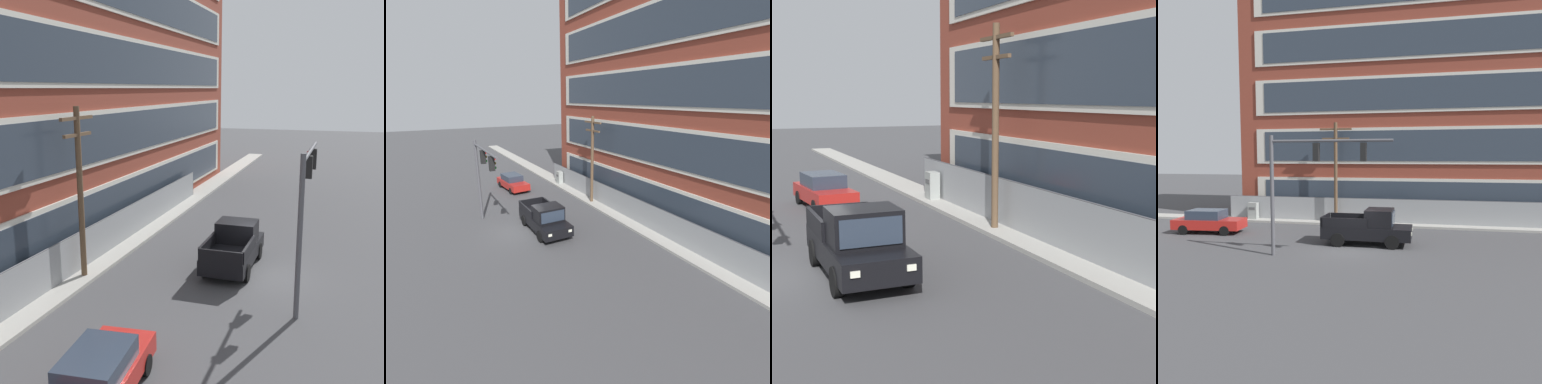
# 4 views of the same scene
# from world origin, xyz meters

# --- Properties ---
(ground_plane) EXTENTS (160.00, 160.00, 0.00)m
(ground_plane) POSITION_xyz_m (0.00, 0.00, 0.00)
(ground_plane) COLOR #424244
(sidewalk_building_side) EXTENTS (80.00, 1.71, 0.16)m
(sidewalk_building_side) POSITION_xyz_m (0.00, 7.76, 0.08)
(sidewalk_building_side) COLOR #9E9B93
(sidewalk_building_side) RESTS_ON ground
(chain_link_fence) EXTENTS (26.51, 0.06, 1.97)m
(chain_link_fence) POSITION_xyz_m (1.39, 8.00, 1.00)
(chain_link_fence) COLOR gray
(chain_link_fence) RESTS_ON ground
(pickup_truck_black) EXTENTS (5.20, 2.15, 2.09)m
(pickup_truck_black) POSITION_xyz_m (0.75, 1.42, 0.97)
(pickup_truck_black) COLOR black
(pickup_truck_black) RESTS_ON ground
(sedan_red) EXTENTS (4.72, 2.21, 1.56)m
(sedan_red) POSITION_xyz_m (-10.38, 2.54, 0.80)
(sedan_red) COLOR #AD1E19
(sedan_red) RESTS_ON ground
(utility_pole_near_corner) EXTENTS (2.43, 0.26, 7.66)m
(utility_pole_near_corner) POSITION_xyz_m (-2.80, 7.49, 4.27)
(utility_pole_near_corner) COLOR brown
(utility_pole_near_corner) RESTS_ON ground
(electrical_cabinet) EXTENTS (0.73, 0.52, 1.47)m
(electrical_cabinet) POSITION_xyz_m (-9.64, 7.58, 0.73)
(electrical_cabinet) COLOR #939993
(electrical_cabinet) RESTS_ON ground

